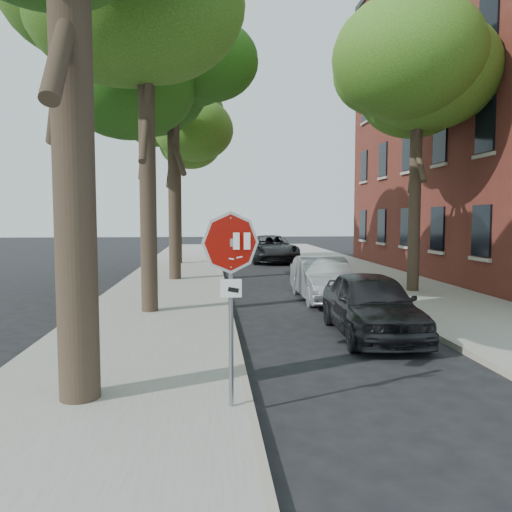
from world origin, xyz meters
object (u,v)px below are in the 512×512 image
Objects in this scene: stop_sign at (231,271)px; car_d at (271,249)px; tree_right at (416,81)px; car_b at (323,279)px; tree_mid_a at (145,27)px; tree_far at (177,132)px; car_a at (371,304)px; tree_mid_b at (172,83)px.

stop_sign is 22.83m from car_d.
tree_right reaches higher than car_b.
stop_sign is 0.27× the size of tree_mid_a.
tree_right is (8.60, 2.99, -0.39)m from tree_mid_a.
tree_far is 2.22× the size of car_a.
car_d reaches higher than car_b.
tree_far is 18.91m from car_a.
tree_right is 2.24× the size of car_b.
car_d is at bearing 59.21° from tree_mid_b.
tree_mid_b is 9.34m from tree_right.
tree_mid_b is at bearing 88.37° from tree_mid_a.
tree_far is at bearing 110.11° from car_a.
tree_mid_a is 1.06× the size of tree_far.
tree_right is (8.40, -4.01, -0.78)m from tree_mid_b.
tree_mid_b is (-1.72, 14.15, 6.05)m from stop_sign.
stop_sign is at bearing -125.50° from car_a.
tree_mid_a is at bearing -112.12° from car_d.
car_d is (-3.39, 12.43, -6.43)m from tree_right.
tree_far reaches higher than car_b.
tree_mid_a reaches higher than tree_far.
stop_sign is 0.63× the size of car_b.
car_b is at bearing 19.06° from tree_mid_a.
tree_mid_b is at bearing 154.48° from tree_right.
tree_mid_a is 1.75× the size of car_d.
tree_far is 1.00× the size of tree_right.
tree_mid_b is 1.84× the size of car_d.
car_a is at bearing -29.42° from tree_mid_a.
car_b is at bearing 69.82° from stop_sign.
tree_mid_a is at bearing -160.97° from car_b.
tree_mid_b reaches higher than car_d.
car_b is (5.01, -5.21, -7.31)m from tree_mid_b.
stop_sign is 0.46× the size of car_d.
car_a is at bearing -119.63° from tree_right.
car_a is 0.74× the size of car_d.
car_a is at bearing -72.56° from tree_far.
tree_mid_a is 1.06× the size of tree_right.
tree_right reaches higher than car_a.
tree_far is 14.81m from car_b.
car_b is at bearing -93.46° from car_d.
tree_right is 2.22× the size of car_a.
car_b is (3.29, 8.94, -1.26)m from stop_sign.
stop_sign is 15.48m from tree_mid_b.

